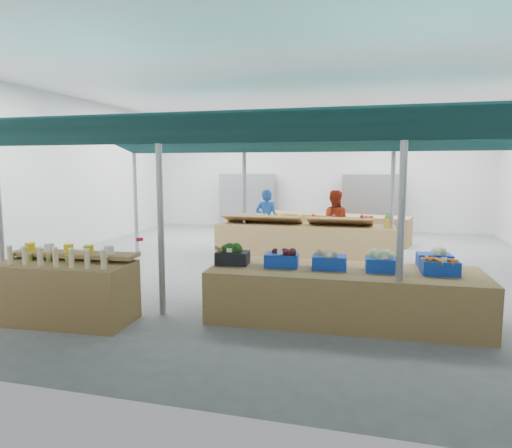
% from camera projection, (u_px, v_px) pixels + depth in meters
% --- Properties ---
extents(floor, '(13.00, 13.00, 0.00)m').
position_uv_depth(floor, '(279.00, 265.00, 10.70)').
color(floor, slate).
rests_on(floor, ground).
extents(hall, '(13.00, 13.00, 13.00)m').
position_uv_depth(hall, '(292.00, 153.00, 11.75)').
color(hall, silver).
rests_on(hall, ground).
extents(pole_grid, '(10.00, 4.60, 3.00)m').
position_uv_depth(pole_grid, '(299.00, 192.00, 8.61)').
color(pole_grid, gray).
rests_on(pole_grid, floor).
extents(awnings, '(9.50, 7.08, 0.30)m').
position_uv_depth(awnings, '(300.00, 140.00, 8.48)').
color(awnings, '#0B2E2F').
rests_on(awnings, pole_grid).
extents(back_shelving_left, '(2.00, 0.50, 2.00)m').
position_uv_depth(back_shelving_left, '(248.00, 201.00, 16.97)').
color(back_shelving_left, '#B23F33').
rests_on(back_shelving_left, floor).
extents(back_shelving_right, '(2.00, 0.50, 2.00)m').
position_uv_depth(back_shelving_right, '(372.00, 204.00, 15.81)').
color(back_shelving_right, '#B23F33').
rests_on(back_shelving_right, floor).
extents(bottle_shelf, '(2.06, 1.30, 1.17)m').
position_uv_depth(bottle_shelf, '(66.00, 289.00, 6.78)').
color(bottle_shelf, olive).
rests_on(bottle_shelf, floor).
extents(veg_counter, '(4.05, 1.49, 0.78)m').
position_uv_depth(veg_counter, '(344.00, 295.00, 6.82)').
color(veg_counter, olive).
rests_on(veg_counter, floor).
extents(fruit_counter, '(4.24, 1.06, 0.91)m').
position_uv_depth(fruit_counter, '(304.00, 243.00, 11.02)').
color(fruit_counter, olive).
rests_on(fruit_counter, floor).
extents(far_counter, '(4.69, 1.86, 0.83)m').
position_uv_depth(far_counter, '(333.00, 228.00, 14.08)').
color(far_counter, olive).
rests_on(far_counter, floor).
extents(vendor_left, '(0.62, 0.41, 1.69)m').
position_uv_depth(vendor_left, '(267.00, 220.00, 12.33)').
color(vendor_left, '#1A4DAA').
rests_on(vendor_left, floor).
extents(vendor_right, '(0.83, 0.65, 1.69)m').
position_uv_depth(vendor_right, '(334.00, 222.00, 11.87)').
color(vendor_right, '#9C2A13').
rests_on(vendor_right, floor).
extents(crate_broccoli, '(0.53, 0.42, 0.35)m').
position_uv_depth(crate_broccoli, '(233.00, 254.00, 7.12)').
color(crate_broccoli, black).
rests_on(crate_broccoli, veg_counter).
extents(crate_beets, '(0.53, 0.42, 0.29)m').
position_uv_depth(crate_beets, '(282.00, 258.00, 6.96)').
color(crate_beets, '#0F39AB').
rests_on(crate_beets, veg_counter).
extents(crate_celeriac, '(0.53, 0.42, 0.31)m').
position_uv_depth(crate_celeriac, '(329.00, 259.00, 6.80)').
color(crate_celeriac, '#0F39AB').
rests_on(crate_celeriac, veg_counter).
extents(crate_cabbage, '(0.53, 0.42, 0.35)m').
position_uv_depth(crate_cabbage, '(383.00, 261.00, 6.63)').
color(crate_cabbage, '#0F39AB').
rests_on(crate_cabbage, veg_counter).
extents(crate_carrots, '(0.53, 0.42, 0.29)m').
position_uv_depth(crate_carrots, '(440.00, 266.00, 6.46)').
color(crate_carrots, '#0F39AB').
rests_on(crate_carrots, veg_counter).
extents(sparrow, '(0.12, 0.09, 0.11)m').
position_uv_depth(sparrow, '(219.00, 250.00, 7.02)').
color(sparrow, brown).
rests_on(sparrow, crate_broccoli).
extents(pole_ribbon, '(0.12, 0.12, 0.28)m').
position_uv_depth(pole_ribbon, '(139.00, 241.00, 7.54)').
color(pole_ribbon, red).
rests_on(pole_ribbon, pole_grid).
extents(apple_heap_yellow, '(1.92, 0.75, 0.27)m').
position_uv_depth(apple_heap_yellow, '(263.00, 217.00, 11.09)').
color(apple_heap_yellow, '#997247').
rests_on(apple_heap_yellow, fruit_counter).
extents(apple_heap_red, '(1.52, 0.74, 0.27)m').
position_uv_depth(apple_heap_red, '(340.00, 219.00, 10.63)').
color(apple_heap_red, '#997247').
rests_on(apple_heap_red, fruit_counter).
extents(pineapple, '(0.14, 0.14, 0.39)m').
position_uv_depth(pineapple, '(387.00, 220.00, 10.37)').
color(pineapple, '#8C6019').
rests_on(pineapple, fruit_counter).
extents(crate_extra, '(0.52, 0.42, 0.32)m').
position_uv_depth(crate_extra, '(434.00, 257.00, 6.94)').
color(crate_extra, '#0F39AB').
rests_on(crate_extra, veg_counter).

